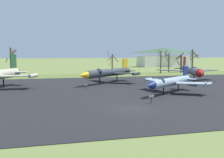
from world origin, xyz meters
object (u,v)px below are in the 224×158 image
object	(u,v)px
info_placard_front_left	(151,98)
jet_fighter_rear_left	(108,73)
jet_fighter_front_left	(171,82)
visitor_building	(165,57)
info_placard_rear_left	(86,86)
jet_fighter_rear_center	(191,70)
info_placard_rear_center	(205,84)

from	to	relation	value
info_placard_front_left	jet_fighter_rear_left	world-z (taller)	jet_fighter_rear_left
jet_fighter_front_left	visitor_building	size ratio (longest dim) A/B	0.40
jet_fighter_front_left	info_placard_rear_left	xyz separation A→B (m)	(-11.97, 7.48, -1.24)
jet_fighter_front_left	jet_fighter_rear_left	distance (m)	15.91
info_placard_front_left	visitor_building	xyz separation A→B (m)	(39.85, 79.43, 3.62)
jet_fighter_rear_left	info_placard_front_left	bearing A→B (deg)	-88.01
jet_fighter_front_left	info_placard_rear_left	distance (m)	14.17
jet_fighter_front_left	jet_fighter_rear_center	size ratio (longest dim) A/B	0.69
jet_fighter_rear_center	info_placard_rear_center	bearing A→B (deg)	-104.99
info_placard_rear_left	info_placard_front_left	bearing A→B (deg)	-66.46
jet_fighter_rear_center	jet_fighter_rear_left	distance (m)	18.32
jet_fighter_front_left	jet_fighter_rear_center	distance (m)	18.14
jet_fighter_rear_center	info_placard_rear_center	size ratio (longest dim) A/B	17.45
info_placard_front_left	jet_fighter_rear_left	bearing A→B (deg)	91.99
jet_fighter_front_left	info_placard_rear_center	world-z (taller)	jet_fighter_front_left
jet_fighter_front_left	info_placard_rear_center	distance (m)	10.89
jet_fighter_front_left	jet_fighter_rear_left	size ratio (longest dim) A/B	0.84
info_placard_front_left	info_placard_rear_left	world-z (taller)	info_placard_front_left
jet_fighter_front_left	jet_fighter_rear_left	bearing A→B (deg)	114.48
info_placard_front_left	jet_fighter_rear_left	distance (m)	21.08
jet_fighter_rear_center	info_placard_rear_left	xyz separation A→B (m)	(-23.68, -6.36, -1.83)
jet_fighter_rear_center	visitor_building	distance (m)	63.14
info_placard_front_left	info_placard_rear_center	xyz separation A→B (m)	(15.29, 11.85, -0.06)
visitor_building	jet_fighter_rear_center	bearing A→B (deg)	-110.67
info_placard_front_left	jet_fighter_rear_center	bearing A→B (deg)	49.23
visitor_building	jet_fighter_rear_left	bearing A→B (deg)	-124.79
visitor_building	info_placard_rear_left	bearing A→B (deg)	-125.10
info_placard_rear_center	info_placard_rear_left	bearing A→B (deg)	174.22
jet_fighter_rear_center	visitor_building	bearing A→B (deg)	69.33
info_placard_rear_center	info_placard_rear_left	size ratio (longest dim) A/B	1.05
info_placard_front_left	visitor_building	world-z (taller)	visitor_building
visitor_building	jet_fighter_front_left	bearing A→B (deg)	-115.01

